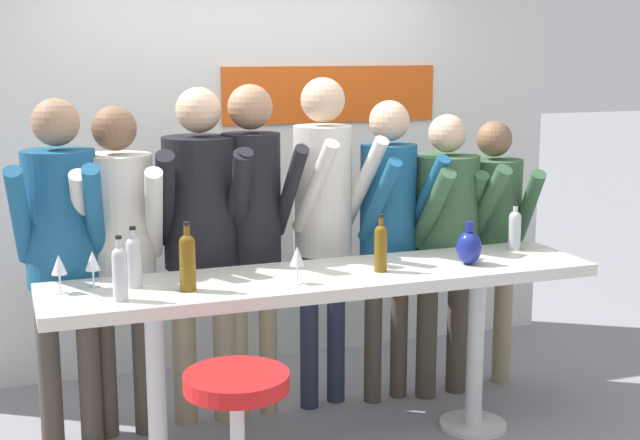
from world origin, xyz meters
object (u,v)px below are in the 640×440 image
at_px(tasting_table, 326,299).
at_px(bar_stool, 237,430).
at_px(person_left, 119,236).
at_px(person_far_right, 446,226).
at_px(wine_bottle_1, 120,271).
at_px(wine_bottle_4, 515,228).
at_px(person_center, 252,211).
at_px(person_center_right, 324,203).
at_px(person_center_left, 201,220).
at_px(person_right, 389,216).
at_px(person_far_left, 62,236).
at_px(wine_bottle_3, 134,259).
at_px(person_rightmost, 492,224).
at_px(wine_bottle_0, 381,246).
at_px(wine_bottle_2, 188,259).
at_px(wine_glass_1, 93,262).
at_px(decorative_vase, 469,247).
at_px(wine_glass_0, 297,257).
at_px(wine_glass_2, 59,266).

xyz_separation_m(tasting_table, bar_stool, (-0.63, -0.66, -0.31)).
relative_size(person_left, person_far_right, 1.05).
bearing_deg(tasting_table, wine_bottle_1, -172.25).
relative_size(tasting_table, wine_bottle_4, 10.55).
bearing_deg(person_center, person_center_right, -3.20).
bearing_deg(person_center, bar_stool, -113.67).
bearing_deg(person_center_left, person_right, 5.83).
bearing_deg(person_far_left, tasting_table, -13.90).
relative_size(person_far_right, wine_bottle_3, 5.79).
height_order(wine_bottle_3, wine_bottle_4, wine_bottle_3).
relative_size(bar_stool, person_center_left, 0.40).
height_order(person_rightmost, wine_bottle_3, person_rightmost).
distance_m(person_center, wine_bottle_0, 0.78).
height_order(person_far_right, wine_bottle_4, person_far_right).
distance_m(wine_bottle_1, wine_bottle_4, 2.17).
bearing_deg(person_far_left, wine_bottle_2, -40.15).
bearing_deg(person_center, person_right, -7.56).
height_order(bar_stool, person_right, person_right).
xyz_separation_m(tasting_table, wine_glass_1, (-1.10, 0.10, 0.25)).
bearing_deg(wine_bottle_0, decorative_vase, -1.93).
height_order(wine_bottle_1, wine_bottle_2, wine_bottle_2).
height_order(tasting_table, person_far_left, person_far_left).
xyz_separation_m(person_center, wine_bottle_2, (-0.48, -0.63, -0.08)).
xyz_separation_m(person_left, wine_bottle_1, (-0.09, -0.68, -0.01)).
bearing_deg(person_rightmost, decorative_vase, -117.26).
relative_size(wine_bottle_2, wine_glass_0, 1.80).
xyz_separation_m(wine_bottle_4, wine_glass_2, (-2.39, -0.06, 0.01)).
height_order(person_center_right, person_right, person_center_right).
distance_m(tasting_table, wine_glass_0, 0.34).
height_order(bar_stool, decorative_vase, decorative_vase).
xyz_separation_m(bar_stool, wine_bottle_0, (0.90, 0.61, 0.57)).
distance_m(person_center_left, wine_glass_1, 0.77).
xyz_separation_m(bar_stool, wine_bottle_2, (-0.07, 0.59, 0.58)).
bearing_deg(wine_glass_2, bar_stool, -50.34).
bearing_deg(wine_bottle_1, person_left, 82.72).
xyz_separation_m(person_center_left, wine_bottle_2, (-0.21, -0.65, -0.05)).
bearing_deg(bar_stool, decorative_vase, 23.31).
bearing_deg(wine_bottle_2, person_far_right, 19.00).
bearing_deg(person_center_right, wine_glass_0, -130.28).
height_order(wine_glass_0, wine_glass_2, same).
bearing_deg(person_left, person_center_left, 10.33).
xyz_separation_m(person_far_left, person_center, (0.99, 0.06, 0.05)).
relative_size(person_far_left, person_far_right, 1.08).
bearing_deg(person_far_right, person_right, 168.58).
distance_m(person_right, wine_glass_0, 1.00).
bearing_deg(wine_bottle_4, wine_bottle_3, -178.07).
height_order(person_center, person_right, person_center).
xyz_separation_m(tasting_table, person_left, (-0.92, 0.55, 0.27)).
xyz_separation_m(person_left, person_rightmost, (2.17, -0.00, -0.09)).
distance_m(wine_bottle_4, wine_glass_2, 2.39).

